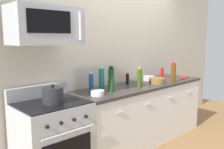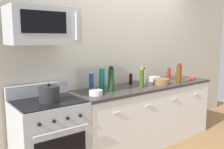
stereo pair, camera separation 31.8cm
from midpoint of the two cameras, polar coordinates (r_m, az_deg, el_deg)
name	(u,v)px [view 2 (the right image)]	position (r m, az deg, el deg)	size (l,w,h in m)	color
ground_plane	(145,142)	(4.01, 10.17, -15.39)	(6.58, 6.58, 0.00)	olive
back_wall	(129,55)	(3.97, 6.31, 4.60)	(5.49, 0.10, 2.70)	beige
counter_unit	(146,114)	(3.85, 10.37, -9.13)	(2.40, 0.66, 0.92)	white
range_oven	(49,139)	(2.95, -11.50, -14.61)	(0.76, 0.69, 1.07)	#B7BABF
microwave	(43,26)	(2.76, -12.72, 11.03)	(0.74, 0.44, 0.40)	#B7BABF
bottle_soda_blue	(91,82)	(3.22, -2.06, -1.76)	(0.06, 0.06, 0.26)	#1E4CA5
bottle_soy_sauce_dark	(131,79)	(3.69, 6.90, -1.13)	(0.05, 0.05, 0.17)	black
bottle_wine_amber	(179,74)	(3.94, 17.70, 0.11)	(0.08, 0.08, 0.32)	#59330F
bottle_vinegar_white	(143,77)	(3.68, 9.86, -0.56)	(0.07, 0.07, 0.26)	silver
bottle_wine_green	(111,80)	(3.18, 2.66, -1.24)	(0.08, 0.08, 0.34)	#19471E
bottle_sparkling_teal	(102,79)	(3.26, 0.42, -1.09)	(0.08, 0.08, 0.33)	#197F7A
bottle_olive_oil	(142,78)	(3.51, 9.64, -0.85)	(0.07, 0.07, 0.28)	#385114
bottle_hot_sauce_red	(169,74)	(4.27, 15.29, 0.16)	(0.06, 0.06, 0.21)	#B21914
bowl_steel_prep	(154,79)	(4.07, 12.17, -0.98)	(0.19, 0.19, 0.07)	#B2B5BA
bowl_wooden_salad	(161,81)	(3.80, 13.91, -1.59)	(0.25, 0.25, 0.09)	brown
bowl_white_ceramic	(96,92)	(3.01, -0.81, -4.25)	(0.17, 0.17, 0.06)	white
bowl_red_small	(192,78)	(4.37, 20.23, -0.88)	(0.11, 0.11, 0.04)	#B72D28
stockpot	(49,94)	(2.74, -11.35, -4.50)	(0.23, 0.23, 0.21)	#262628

